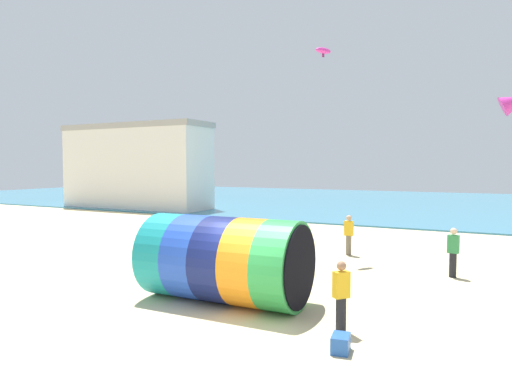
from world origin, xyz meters
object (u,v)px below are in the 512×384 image
Objects in this scene: bystander_mid_beach at (349,235)px; cooler_box at (341,343)px; kite_magenta_parafoil at (323,51)px; giant_inflatable_tube at (225,259)px; kite_handler at (341,296)px; bystander_near_water at (453,252)px.

bystander_mid_beach reaches higher than cooler_box.
kite_magenta_parafoil is at bearing 111.20° from cooler_box.
giant_inflatable_tube is 9.03× the size of cooler_box.
kite_handler is at bearing 106.50° from cooler_box.
kite_handler is (3.65, -0.81, -0.36)m from giant_inflatable_tube.
kite_magenta_parafoil is at bearing 111.76° from kite_handler.
bystander_mid_beach is 3.34× the size of cooler_box.
kite_handler is at bearing -12.49° from giant_inflatable_tube.
kite_magenta_parafoil is at bearing 89.29° from giant_inflatable_tube.
bystander_mid_beach is at bearing 9.43° from kite_magenta_parafoil.
kite_magenta_parafoil is 9.85m from bystander_near_water.
cooler_box is at bearing -101.35° from bystander_near_water.
bystander_mid_beach is at bearing 104.72° from kite_handler.
bystander_mid_beach is (1.16, 0.19, -7.94)m from kite_magenta_parafoil.
cooler_box is at bearing -75.09° from bystander_mid_beach.
giant_inflatable_tube is 11.11m from kite_magenta_parafoil.
kite_magenta_parafoil reaches higher than cooler_box.
bystander_near_water is at bearing 78.65° from cooler_box.
kite_magenta_parafoil is 1.69× the size of cooler_box.
bystander_mid_beach is (-2.39, 9.09, 0.04)m from kite_handler.
giant_inflatable_tube is 8.38m from bystander_mid_beach.
giant_inflatable_tube is at bearing 167.51° from kite_handler.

